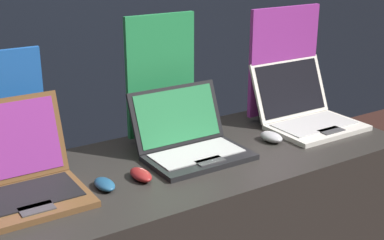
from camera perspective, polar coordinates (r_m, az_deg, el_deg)
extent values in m
cube|color=brown|center=(1.76, -17.01, -8.26)|extent=(0.36, 0.28, 0.02)
cube|color=black|center=(1.77, -17.24, -7.64)|extent=(0.32, 0.20, 0.00)
cube|color=#3F3F42|center=(1.68, -16.23, -9.06)|extent=(0.10, 0.06, 0.00)
cube|color=brown|center=(1.86, -19.00, -2.05)|extent=(0.36, 0.09, 0.27)
cube|color=#8C338C|center=(1.86, -18.95, -2.06)|extent=(0.33, 0.07, 0.24)
ellipsoid|color=navy|center=(1.80, -9.31, -6.78)|extent=(0.06, 0.11, 0.03)
cube|color=black|center=(2.04, -19.50, -4.63)|extent=(0.18, 0.07, 0.02)
cube|color=black|center=(1.99, 0.79, -4.03)|extent=(0.38, 0.23, 0.02)
cube|color=#B7B7B7|center=(2.00, 0.52, -3.54)|extent=(0.34, 0.16, 0.00)
cube|color=#3F3F42|center=(1.94, 1.94, -4.39)|extent=(0.11, 0.05, 0.00)
cube|color=black|center=(2.08, -1.63, 0.45)|extent=(0.38, 0.10, 0.22)
cube|color=#2D7F4C|center=(2.07, -1.53, 0.47)|extent=(0.35, 0.08, 0.19)
ellipsoid|color=maroon|center=(1.85, -5.48, -5.83)|extent=(0.06, 0.12, 0.03)
cube|color=black|center=(2.22, -3.22, -1.54)|extent=(0.17, 0.07, 0.02)
cube|color=#268C4C|center=(2.14, -3.35, 4.82)|extent=(0.30, 0.02, 0.48)
cube|color=silver|center=(2.36, 13.21, -0.80)|extent=(0.39, 0.26, 0.02)
cube|color=#B7B7B7|center=(2.37, 12.89, -0.39)|extent=(0.35, 0.19, 0.00)
cube|color=#3F3F42|center=(2.30, 14.63, -1.09)|extent=(0.11, 0.06, 0.00)
cube|color=silver|center=(2.44, 10.40, 3.35)|extent=(0.39, 0.11, 0.25)
cube|color=black|center=(2.44, 10.51, 3.37)|extent=(0.35, 0.09, 0.22)
ellipsoid|color=#B2B2B7|center=(2.19, 8.47, -1.80)|extent=(0.07, 0.11, 0.04)
cube|color=black|center=(2.52, 9.41, 0.78)|extent=(0.21, 0.07, 0.02)
cube|color=purple|center=(2.45, 9.73, 6.33)|extent=(0.38, 0.02, 0.47)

